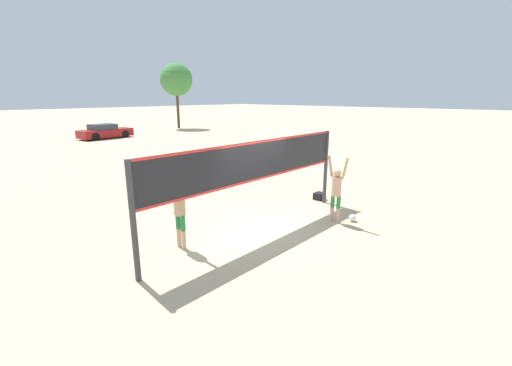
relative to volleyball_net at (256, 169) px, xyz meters
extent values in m
plane|color=#C6B28C|center=(0.00, 0.00, -1.77)|extent=(200.00, 200.00, 0.00)
cylinder|color=#38383D|center=(-3.57, 0.00, -0.51)|extent=(0.12, 0.12, 2.52)
cylinder|color=#38383D|center=(3.57, 0.00, -0.51)|extent=(0.12, 0.12, 2.52)
cube|color=black|center=(0.00, 0.00, 0.22)|extent=(7.02, 0.02, 1.06)
cube|color=red|center=(0.00, 0.00, 0.72)|extent=(7.02, 0.03, 0.06)
cube|color=red|center=(0.00, 0.00, -0.28)|extent=(7.02, 0.03, 0.06)
cylinder|color=tan|center=(2.11, -1.36, -1.54)|extent=(0.11, 0.11, 0.45)
cylinder|color=#267F3F|center=(2.11, -1.36, -1.14)|extent=(0.12, 0.12, 0.37)
cylinder|color=tan|center=(2.11, -1.16, -1.54)|extent=(0.11, 0.11, 0.45)
cylinder|color=#267F3F|center=(2.11, -1.16, -1.14)|extent=(0.12, 0.12, 0.37)
cylinder|color=tan|center=(2.11, -1.26, -0.67)|extent=(0.28, 0.28, 0.58)
sphere|color=tan|center=(2.11, -1.26, -0.27)|extent=(0.22, 0.22, 0.22)
cylinder|color=tan|center=(2.11, -1.50, -0.09)|extent=(0.08, 0.21, 0.65)
cylinder|color=tan|center=(2.11, -1.02, -0.09)|extent=(0.08, 0.21, 0.65)
cylinder|color=tan|center=(-2.05, 0.74, -1.53)|extent=(0.11, 0.11, 0.48)
cylinder|color=#267F3F|center=(-2.05, 0.74, -1.09)|extent=(0.12, 0.12, 0.39)
cylinder|color=tan|center=(-2.05, 0.54, -1.53)|extent=(0.11, 0.11, 0.48)
cylinder|color=#267F3F|center=(-2.05, 0.54, -1.09)|extent=(0.12, 0.12, 0.39)
cylinder|color=tan|center=(-2.05, 0.64, -0.59)|extent=(0.28, 0.28, 0.62)
sphere|color=tan|center=(-2.05, 0.64, -0.16)|extent=(0.24, 0.24, 0.24)
cylinder|color=tan|center=(-2.05, 0.88, 0.03)|extent=(0.08, 0.22, 0.69)
cylinder|color=tan|center=(-2.05, 0.39, 0.03)|extent=(0.08, 0.22, 0.69)
sphere|color=white|center=(2.51, -1.64, -1.66)|extent=(0.22, 0.22, 0.22)
cube|color=black|center=(3.76, 0.31, -1.64)|extent=(0.37, 0.33, 0.25)
cube|color=maroon|center=(6.75, 24.09, -1.30)|extent=(4.58, 2.13, 0.67)
cube|color=#2D333D|center=(6.53, 24.07, -0.74)|extent=(2.13, 1.77, 0.46)
cylinder|color=black|center=(8.06, 25.04, -1.45)|extent=(0.66, 0.28, 0.64)
cylinder|color=black|center=(8.20, 23.39, -1.45)|extent=(0.66, 0.28, 0.64)
cylinder|color=black|center=(5.31, 24.80, -1.45)|extent=(0.66, 0.28, 0.64)
cylinder|color=black|center=(5.45, 23.14, -1.45)|extent=(0.66, 0.28, 0.64)
cylinder|color=#4C3823|center=(16.71, 27.30, 0.43)|extent=(0.30, 0.30, 4.39)
sphere|color=#42843D|center=(16.71, 27.30, 3.61)|extent=(3.57, 3.57, 3.57)
camera|label=1|loc=(-6.60, -6.03, 1.92)|focal=24.00mm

